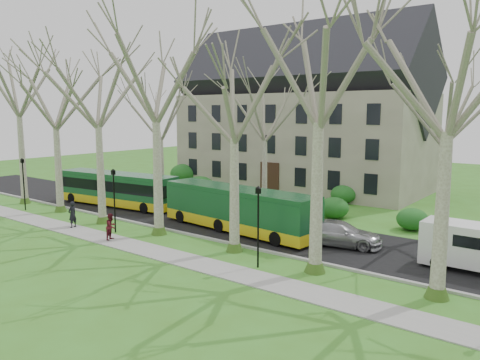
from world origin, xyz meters
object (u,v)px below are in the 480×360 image
(bus_follow, at_px, (238,209))
(sedan, at_px, (339,233))
(van_a, at_px, (480,249))
(pedestrian_b, at_px, (111,226))
(bus_lead, at_px, (117,189))
(pedestrian_a, at_px, (72,214))

(bus_follow, relative_size, sedan, 2.39)
(van_a, relative_size, pedestrian_b, 3.25)
(van_a, xyz_separation_m, pedestrian_b, (-20.04, -7.63, -0.36))
(bus_lead, relative_size, pedestrian_a, 6.34)
(bus_lead, relative_size, sedan, 2.31)
(sedan, bearing_deg, bus_lead, 77.58)
(bus_follow, bearing_deg, sedan, 12.96)
(pedestrian_a, bearing_deg, sedan, 100.41)
(bus_lead, xyz_separation_m, bus_follow, (13.62, -0.40, 0.05))
(bus_follow, distance_m, pedestrian_b, 8.47)
(sedan, distance_m, pedestrian_a, 18.57)
(bus_follow, bearing_deg, pedestrian_a, -141.32)
(bus_follow, height_order, pedestrian_b, bus_follow)
(bus_lead, bearing_deg, pedestrian_a, -67.70)
(bus_follow, distance_m, pedestrian_a, 11.79)
(sedan, height_order, pedestrian_a, pedestrian_a)
(pedestrian_b, bearing_deg, sedan, -79.72)
(bus_follow, relative_size, pedestrian_b, 7.21)
(bus_lead, bearing_deg, sedan, -5.03)
(sedan, xyz_separation_m, pedestrian_a, (-17.03, -7.39, 0.19))
(van_a, height_order, pedestrian_a, van_a)
(bus_follow, xyz_separation_m, van_a, (14.99, 0.87, -0.33))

